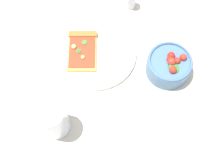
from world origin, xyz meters
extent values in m
plane|color=beige|center=(0.00, 0.00, 0.00)|extent=(2.40, 2.40, 0.00)
cylinder|color=white|center=(-0.03, 0.00, 0.01)|extent=(0.25, 0.25, 0.01)
cube|color=gold|center=(-0.07, -0.03, 0.02)|extent=(0.16, 0.17, 0.01)
cube|color=#A36B2D|center=(-0.10, 0.02, 0.02)|extent=(0.09, 0.07, 0.01)
cube|color=red|center=(-0.07, -0.03, 0.02)|extent=(0.14, 0.14, 0.00)
cylinder|color=#388433|center=(-0.08, 0.00, 0.03)|extent=(0.02, 0.02, 0.00)
sphere|color=#EAD172|center=(-0.05, -0.04, 0.03)|extent=(0.01, 0.01, 0.01)
cylinder|color=#2D722D|center=(-0.07, -0.04, 0.03)|extent=(0.01, 0.01, 0.00)
sphere|color=#F2D87F|center=(-0.10, -0.03, 0.03)|extent=(0.02, 0.02, 0.02)
cylinder|color=#4C7299|center=(0.18, 0.09, 0.03)|extent=(0.14, 0.14, 0.06)
torus|color=#4C7299|center=(0.18, 0.09, 0.06)|extent=(0.13, 0.13, 0.01)
sphere|color=red|center=(0.20, 0.07, 0.07)|extent=(0.02, 0.02, 0.02)
sphere|color=red|center=(0.17, 0.10, 0.07)|extent=(0.02, 0.02, 0.02)
sphere|color=red|center=(0.18, 0.09, 0.07)|extent=(0.02, 0.02, 0.02)
sphere|color=red|center=(0.20, 0.10, 0.07)|extent=(0.02, 0.02, 0.02)
sphere|color=red|center=(0.20, 0.12, 0.07)|extent=(0.02, 0.02, 0.02)
sphere|color=red|center=(0.18, 0.09, 0.07)|extent=(0.03, 0.03, 0.03)
cylinder|color=#388433|center=(0.20, 0.07, 0.07)|extent=(0.04, 0.04, 0.01)
cylinder|color=silver|center=(0.02, -0.25, 0.07)|extent=(0.08, 0.08, 0.14)
cylinder|color=black|center=(0.02, -0.25, 0.05)|extent=(0.07, 0.07, 0.10)
cube|color=white|center=(0.04, -0.25, 0.09)|extent=(0.02, 0.02, 0.02)
cube|color=white|center=(0.03, -0.27, 0.09)|extent=(0.03, 0.03, 0.02)
cylinder|color=silver|center=(-0.06, 0.22, 0.03)|extent=(0.04, 0.04, 0.07)
camera|label=1|loc=(0.29, -0.34, 0.87)|focal=49.40mm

